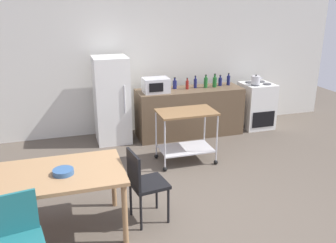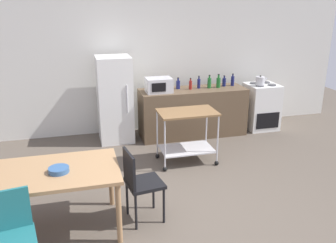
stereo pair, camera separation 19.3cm
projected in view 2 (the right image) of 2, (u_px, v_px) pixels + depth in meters
The scene contains 19 objects.
ground_plane at pixel (189, 214), 4.42m from camera, with size 12.00×12.00×0.00m, color brown.
back_wall at pixel (139, 57), 6.88m from camera, with size 8.40×0.12×2.90m, color silver.
kitchen_counter at pixel (193, 112), 6.87m from camera, with size 2.00×0.64×0.90m, color brown.
dining_table at pixel (49, 178), 3.90m from camera, with size 1.50×0.90×0.75m.
chair_black at pixel (139, 181), 4.15m from camera, with size 0.45×0.45×0.89m.
chair_teal at pixel (11, 233), 3.23m from camera, with size 0.46×0.46×0.89m.
stove_oven at pixel (261, 106), 7.23m from camera, with size 0.60×0.61×0.92m.
refrigerator at pixel (115, 100), 6.51m from camera, with size 0.60×0.63×1.55m.
kitchen_cart at pixel (187, 128), 5.67m from camera, with size 0.91×0.57×0.85m.
microwave at pixel (159, 85), 6.46m from camera, with size 0.46×0.35×0.26m.
bottle_wine at pixel (178, 84), 6.72m from camera, with size 0.07×0.07×0.21m.
bottle_sesame_oil at pixel (190, 85), 6.69m from camera, with size 0.06×0.06×0.21m.
bottle_hot_sauce at pixel (199, 83), 6.77m from camera, with size 0.06×0.06×0.23m.
bottle_vinegar at pixel (209, 83), 6.78m from camera, with size 0.07×0.07×0.25m.
bottle_soy_sauce at pixel (218, 82), 6.82m from camera, with size 0.08×0.08×0.26m.
bottle_soda at pixel (224, 82), 6.92m from camera, with size 0.07×0.07×0.21m.
bottle_olive_oil at pixel (233, 81), 6.96m from camera, with size 0.07×0.07×0.23m.
fruit_bowl at pixel (59, 170), 3.84m from camera, with size 0.22×0.22×0.05m, color #33598C.
kettle at pixel (260, 81), 6.94m from camera, with size 0.24×0.17×0.19m.
Camera 2 is at (-1.22, -3.62, 2.51)m, focal length 38.64 mm.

